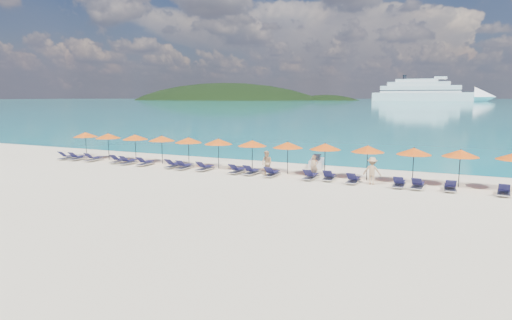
% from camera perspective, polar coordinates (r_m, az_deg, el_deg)
% --- Properties ---
extents(ground, '(1400.00, 1400.00, 0.00)m').
position_cam_1_polar(ground, '(25.35, -2.84, -3.59)').
color(ground, beige).
extents(sea, '(1600.00, 1300.00, 0.01)m').
position_cam_1_polar(sea, '(682.09, 23.95, 7.30)').
color(sea, '#1FA9B2').
rests_on(sea, ground).
extents(headland_main, '(374.00, 242.00, 126.50)m').
position_cam_1_polar(headland_main, '(643.98, -4.29, 4.58)').
color(headland_main, black).
rests_on(headland_main, ground).
extents(headland_small, '(162.00, 126.00, 85.50)m').
position_cam_1_polar(headland_small, '(605.31, 9.21, 4.54)').
color(headland_small, black).
rests_on(headland_small, ground).
extents(cruise_ship, '(128.87, 25.95, 35.67)m').
position_cam_1_polar(cruise_ship, '(523.06, 22.46, 8.27)').
color(cruise_ship, white).
rests_on(cruise_ship, ground).
extents(jetski, '(1.40, 2.64, 0.89)m').
position_cam_1_polar(jetski, '(32.60, 8.08, -0.31)').
color(jetski, silver).
rests_on(jetski, ground).
extents(beachgoer_a, '(0.65, 0.57, 1.49)m').
position_cam_1_polar(beachgoer_a, '(28.28, 7.77, -0.86)').
color(beachgoer_a, tan).
rests_on(beachgoer_a, ground).
extents(beachgoer_b, '(0.91, 0.69, 1.67)m').
position_cam_1_polar(beachgoer_b, '(28.86, 1.46, -0.42)').
color(beachgoer_b, tan).
rests_on(beachgoer_b, ground).
extents(beachgoer_c, '(1.11, 0.57, 1.68)m').
position_cam_1_polar(beachgoer_c, '(26.77, 15.23, -1.41)').
color(beachgoer_c, tan).
rests_on(beachgoer_c, ground).
extents(umbrella_0, '(2.10, 2.10, 2.28)m').
position_cam_1_polar(umbrella_0, '(39.96, -21.79, 3.16)').
color(umbrella_0, black).
rests_on(umbrella_0, ground).
extents(umbrella_1, '(2.10, 2.10, 2.28)m').
position_cam_1_polar(umbrella_1, '(38.03, -19.13, 3.06)').
color(umbrella_1, black).
rests_on(umbrella_1, ground).
extents(umbrella_2, '(2.10, 2.10, 2.28)m').
position_cam_1_polar(umbrella_2, '(36.24, -15.82, 2.96)').
color(umbrella_2, black).
rests_on(umbrella_2, ground).
extents(umbrella_3, '(2.10, 2.10, 2.28)m').
position_cam_1_polar(umbrella_3, '(34.56, -12.47, 2.83)').
color(umbrella_3, black).
rests_on(umbrella_3, ground).
extents(umbrella_4, '(2.10, 2.10, 2.28)m').
position_cam_1_polar(umbrella_4, '(32.84, -9.00, 2.64)').
color(umbrella_4, black).
rests_on(umbrella_4, ground).
extents(umbrella_5, '(2.10, 2.10, 2.28)m').
position_cam_1_polar(umbrella_5, '(31.52, -5.04, 2.47)').
color(umbrella_5, black).
rests_on(umbrella_5, ground).
extents(umbrella_6, '(2.10, 2.10, 2.28)m').
position_cam_1_polar(umbrella_6, '(30.26, -0.51, 2.25)').
color(umbrella_6, black).
rests_on(umbrella_6, ground).
extents(umbrella_7, '(2.10, 2.10, 2.28)m').
position_cam_1_polar(umbrella_7, '(29.25, 4.26, 2.02)').
color(umbrella_7, black).
rests_on(umbrella_7, ground).
extents(umbrella_8, '(2.10, 2.10, 2.28)m').
position_cam_1_polar(umbrella_8, '(28.62, 9.21, 1.79)').
color(umbrella_8, black).
rests_on(umbrella_8, ground).
extents(umbrella_9, '(2.10, 2.10, 2.28)m').
position_cam_1_polar(umbrella_9, '(27.85, 14.66, 1.44)').
color(umbrella_9, black).
rests_on(umbrella_9, ground).
extents(umbrella_10, '(2.10, 2.10, 2.28)m').
position_cam_1_polar(umbrella_10, '(27.49, 20.32, 1.10)').
color(umbrella_10, black).
rests_on(umbrella_10, ground).
extents(umbrella_11, '(2.10, 2.10, 2.28)m').
position_cam_1_polar(umbrella_11, '(27.58, 25.61, 0.81)').
color(umbrella_11, black).
rests_on(umbrella_11, ground).
extents(lounger_0, '(0.68, 1.72, 0.66)m').
position_cam_1_polar(lounger_0, '(39.56, -23.81, 0.40)').
color(lounger_0, silver).
rests_on(lounger_0, ground).
extents(lounger_1, '(0.69, 1.72, 0.66)m').
position_cam_1_polar(lounger_1, '(38.80, -22.68, 0.32)').
color(lounger_1, silver).
rests_on(lounger_1, ground).
extents(lounger_2, '(0.64, 1.71, 0.66)m').
position_cam_1_polar(lounger_2, '(37.69, -20.84, 0.20)').
color(lounger_2, silver).
rests_on(lounger_2, ground).
extents(lounger_3, '(0.71, 1.73, 0.66)m').
position_cam_1_polar(lounger_3, '(35.99, -17.83, -0.02)').
color(lounger_3, silver).
rests_on(lounger_3, ground).
extents(lounger_4, '(0.66, 1.71, 0.66)m').
position_cam_1_polar(lounger_4, '(35.05, -16.64, -0.18)').
color(lounger_4, silver).
rests_on(lounger_4, ground).
extents(lounger_5, '(0.69, 1.72, 0.66)m').
position_cam_1_polar(lounger_5, '(34.06, -14.57, -0.35)').
color(lounger_5, silver).
rests_on(lounger_5, ground).
extents(lounger_6, '(0.66, 1.71, 0.66)m').
position_cam_1_polar(lounger_6, '(32.47, -10.92, -0.65)').
color(lounger_6, silver).
rests_on(lounger_6, ground).
extents(lounger_7, '(0.62, 1.70, 0.66)m').
position_cam_1_polar(lounger_7, '(31.76, -9.49, -0.81)').
color(lounger_7, silver).
rests_on(lounger_7, ground).
extents(lounger_8, '(0.69, 1.72, 0.66)m').
position_cam_1_polar(lounger_8, '(30.95, -6.84, -1.00)').
color(lounger_8, silver).
rests_on(lounger_8, ground).
extents(lounger_9, '(0.75, 1.74, 0.66)m').
position_cam_1_polar(lounger_9, '(29.63, -2.50, -1.37)').
color(lounger_9, silver).
rests_on(lounger_9, ground).
extents(lounger_10, '(0.75, 1.74, 0.66)m').
position_cam_1_polar(lounger_10, '(29.15, -0.56, -1.52)').
color(lounger_10, silver).
rests_on(lounger_10, ground).
extents(lounger_11, '(0.63, 1.70, 0.66)m').
position_cam_1_polar(lounger_11, '(28.50, 2.12, -1.76)').
color(lounger_11, silver).
rests_on(lounger_11, ground).
extents(lounger_12, '(0.69, 1.72, 0.66)m').
position_cam_1_polar(lounger_12, '(27.69, 7.30, -2.12)').
color(lounger_12, silver).
rests_on(lounger_12, ground).
extents(lounger_13, '(0.74, 1.74, 0.66)m').
position_cam_1_polar(lounger_13, '(27.61, 9.73, -2.21)').
color(lounger_13, silver).
rests_on(lounger_13, ground).
extents(lounger_14, '(0.66, 1.71, 0.66)m').
position_cam_1_polar(lounger_14, '(26.94, 12.85, -2.57)').
color(lounger_14, silver).
rests_on(lounger_14, ground).
extents(lounger_15, '(0.63, 1.70, 0.66)m').
position_cam_1_polar(lounger_15, '(26.52, 18.54, -2.97)').
color(lounger_15, silver).
rests_on(lounger_15, ground).
extents(lounger_16, '(0.73, 1.74, 0.66)m').
position_cam_1_polar(lounger_16, '(26.46, 20.77, -3.11)').
color(lounger_16, silver).
rests_on(lounger_16, ground).
extents(lounger_17, '(0.71, 1.73, 0.66)m').
position_cam_1_polar(lounger_17, '(26.54, 24.45, -3.29)').
color(lounger_17, silver).
rests_on(lounger_17, ground).
extents(lounger_18, '(0.79, 1.75, 0.66)m').
position_cam_1_polar(lounger_18, '(26.72, 30.16, -3.60)').
color(lounger_18, silver).
rests_on(lounger_18, ground).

